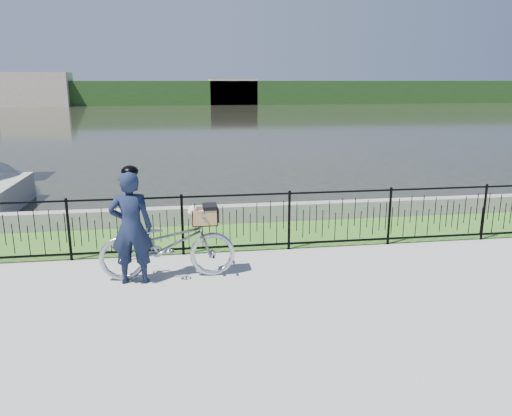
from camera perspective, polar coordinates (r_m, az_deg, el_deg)
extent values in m
plane|color=gray|center=(7.99, -0.87, -8.83)|extent=(120.00, 120.00, 0.00)
cube|color=#376720|center=(10.41, -2.82, -3.19)|extent=(60.00, 2.00, 0.01)
plane|color=black|center=(40.41, -7.34, 9.88)|extent=(120.00, 120.00, 0.00)
cube|color=gray|center=(11.31, -3.35, -0.72)|extent=(60.00, 0.30, 0.40)
cube|color=#23471B|center=(67.30, -8.01, 12.93)|extent=(120.00, 6.00, 3.00)
cube|color=#B8A994|center=(67.46, -23.84, 12.30)|extent=(8.00, 4.00, 4.00)
cube|color=#B8A994|center=(66.16, -2.66, 13.11)|extent=(6.00, 3.00, 3.20)
imported|color=#A4A9B0|center=(8.23, -10.07, -4.08)|extent=(2.18, 0.76, 1.15)
cube|color=black|center=(8.14, -5.88, -1.83)|extent=(0.38, 0.18, 0.02)
cube|color=#9A7A47|center=(8.14, -5.88, -1.78)|extent=(0.41, 0.31, 0.01)
cube|color=#9A7A47|center=(8.25, -5.96, -0.67)|extent=(0.41, 0.01, 0.26)
cube|color=#9A7A47|center=(7.96, -5.85, -1.23)|extent=(0.41, 0.02, 0.26)
cube|color=#9A7A47|center=(8.11, -4.51, -0.89)|extent=(0.02, 0.31, 0.26)
cube|color=#9A7A47|center=(8.10, -7.30, -1.00)|extent=(0.01, 0.31, 0.26)
cube|color=black|center=(8.07, -5.29, 0.17)|extent=(0.23, 0.33, 0.06)
cube|color=black|center=(8.11, -4.39, -0.71)|extent=(0.02, 0.33, 0.21)
ellipsoid|color=silver|center=(8.10, -6.04, -0.95)|extent=(0.31, 0.22, 0.20)
sphere|color=silver|center=(8.05, -7.23, -0.28)|extent=(0.15, 0.15, 0.15)
sphere|color=silver|center=(8.04, -7.57, -0.54)|extent=(0.07, 0.07, 0.07)
sphere|color=black|center=(8.03, -7.75, -0.60)|extent=(0.02, 0.02, 0.02)
cone|color=olive|center=(8.09, -7.25, 0.24)|extent=(0.06, 0.08, 0.08)
cone|color=olive|center=(8.00, -7.09, 0.07)|extent=(0.06, 0.08, 0.08)
imported|color=black|center=(8.05, -14.08, -2.21)|extent=(0.69, 0.47, 1.82)
ellipsoid|color=black|center=(7.84, -14.48, 4.04)|extent=(0.26, 0.29, 0.18)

